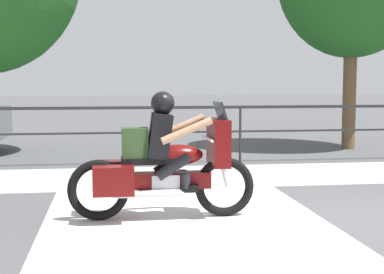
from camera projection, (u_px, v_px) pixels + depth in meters
ground_plane at (331, 219)px, 7.21m from camera, size 120.00×120.00×0.00m
sidewalk_band at (260, 175)px, 10.56m from camera, size 44.00×2.40×0.01m
crosswalk_band at (189, 228)px, 6.76m from camera, size 3.38×6.00×0.01m
fence_railing at (240, 118)px, 12.04m from camera, size 36.00×0.05×1.18m
motorcycle at (163, 163)px, 7.17m from camera, size 2.30×0.76×1.56m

